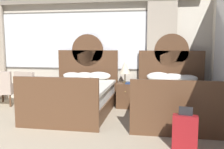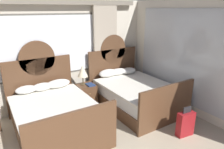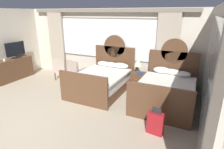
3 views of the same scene
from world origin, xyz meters
The scene contains 14 objects.
ground_plane centered at (0.00, 0.00, 0.00)m, with size 24.00×24.00×0.00m, color tan.
wall_back_window centered at (0.00, 4.02, 1.42)m, with size 6.97×0.22×2.70m.
wall_right_mirror centered at (3.52, 1.74, 1.35)m, with size 0.08×4.62×2.70m.
bed_near_window centered at (0.43, 2.87, 0.38)m, with size 1.57×2.21×1.78m.
bed_near_mirror centered at (2.54, 2.87, 0.38)m, with size 1.57×2.21×1.78m.
nightstand_between_beds centered at (1.49, 3.54, 0.30)m, with size 0.45×0.47×0.59m.
table_lamp_on_nightstand centered at (1.44, 3.60, 0.96)m, with size 0.27×0.27×0.53m.
book_on_nightstand centered at (1.57, 3.46, 0.61)m, with size 0.18×0.26×0.03m.
dresser_minibar centered at (-3.27, 2.39, 0.42)m, with size 0.45×1.56×0.84m.
tv_flatscreen centered at (-3.25, 2.60, 1.15)m, with size 0.20×0.82×0.63m.
cup_on_dresser centered at (-3.22, 2.05, 0.88)m, with size 0.11×0.08×0.08m.
armchair_by_window_left centered at (-0.86, 3.20, 0.46)m, with size 0.68×0.68×0.87m.
armchair_by_window_centre centered at (-1.54, 3.20, 0.46)m, with size 0.59×0.59×0.87m.
suitcase_on_floor centered at (2.61, 1.27, 0.26)m, with size 0.37×0.20×0.64m.
Camera 3 is at (3.23, -2.29, 2.55)m, focal length 29.74 mm.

